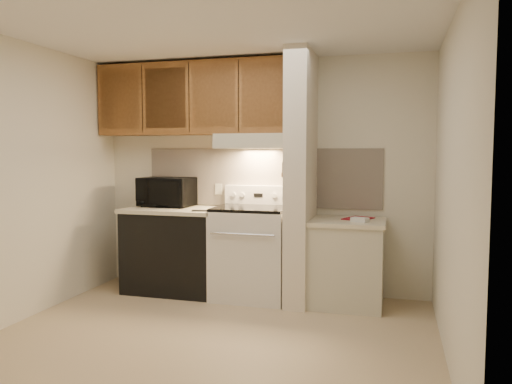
% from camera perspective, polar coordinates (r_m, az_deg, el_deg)
% --- Properties ---
extents(floor, '(3.60, 3.60, 0.00)m').
position_cam_1_polar(floor, '(4.28, -4.91, -16.12)').
color(floor, tan).
rests_on(floor, ground).
extents(ceiling, '(3.60, 3.60, 0.00)m').
position_cam_1_polar(ceiling, '(4.12, -5.17, 18.42)').
color(ceiling, white).
rests_on(ceiling, wall_back).
extents(wall_back, '(3.60, 2.50, 0.02)m').
position_cam_1_polar(wall_back, '(5.44, 0.54, 1.83)').
color(wall_back, silver).
rests_on(wall_back, floor).
extents(wall_left, '(0.02, 3.00, 2.50)m').
position_cam_1_polar(wall_left, '(4.94, -24.96, 1.12)').
color(wall_left, silver).
rests_on(wall_left, floor).
extents(wall_right, '(0.02, 3.00, 2.50)m').
position_cam_1_polar(wall_right, '(3.78, 21.46, 0.28)').
color(wall_right, silver).
rests_on(wall_right, floor).
extents(backsplash, '(2.60, 0.02, 0.63)m').
position_cam_1_polar(backsplash, '(5.43, 0.51, 1.66)').
color(backsplash, '#F4E0CE').
rests_on(backsplash, wall_back).
extents(range_body, '(0.76, 0.65, 0.92)m').
position_cam_1_polar(range_body, '(5.21, -0.46, -7.06)').
color(range_body, silver).
rests_on(range_body, floor).
extents(oven_window, '(0.50, 0.01, 0.30)m').
position_cam_1_polar(oven_window, '(4.90, -1.49, -7.33)').
color(oven_window, black).
rests_on(oven_window, range_body).
extents(oven_handle, '(0.65, 0.02, 0.02)m').
position_cam_1_polar(oven_handle, '(4.83, -1.63, -4.86)').
color(oven_handle, silver).
rests_on(oven_handle, range_body).
extents(cooktop, '(0.74, 0.64, 0.03)m').
position_cam_1_polar(cooktop, '(5.13, -0.46, -1.87)').
color(cooktop, black).
rests_on(cooktop, range_body).
extents(range_backguard, '(0.76, 0.08, 0.20)m').
position_cam_1_polar(range_backguard, '(5.40, 0.38, -0.32)').
color(range_backguard, silver).
rests_on(range_backguard, range_body).
extents(range_display, '(0.10, 0.01, 0.04)m').
position_cam_1_polar(range_display, '(5.36, 0.26, -0.36)').
color(range_display, black).
rests_on(range_display, range_backguard).
extents(range_knob_left_outer, '(0.05, 0.02, 0.05)m').
position_cam_1_polar(range_knob_left_outer, '(5.43, -2.60, -0.30)').
color(range_knob_left_outer, silver).
rests_on(range_knob_left_outer, range_backguard).
extents(range_knob_left_inner, '(0.05, 0.02, 0.05)m').
position_cam_1_polar(range_knob_left_inner, '(5.40, -1.59, -0.32)').
color(range_knob_left_inner, silver).
rests_on(range_knob_left_inner, range_backguard).
extents(range_knob_right_inner, '(0.05, 0.02, 0.05)m').
position_cam_1_polar(range_knob_right_inner, '(5.31, 2.12, -0.41)').
color(range_knob_right_inner, silver).
rests_on(range_knob_right_inner, range_backguard).
extents(range_knob_right_outer, '(0.05, 0.02, 0.05)m').
position_cam_1_polar(range_knob_right_outer, '(5.29, 3.18, -0.43)').
color(range_knob_right_outer, silver).
rests_on(range_knob_right_outer, range_backguard).
extents(dishwasher_front, '(1.00, 0.63, 0.87)m').
position_cam_1_polar(dishwasher_front, '(5.53, -9.29, -6.71)').
color(dishwasher_front, black).
rests_on(dishwasher_front, floor).
extents(left_countertop, '(1.04, 0.67, 0.04)m').
position_cam_1_polar(left_countertop, '(5.46, -9.35, -2.02)').
color(left_countertop, beige).
rests_on(left_countertop, dishwasher_front).
extents(spoon_rest, '(0.21, 0.10, 0.01)m').
position_cam_1_polar(spoon_rest, '(5.11, -6.23, -2.13)').
color(spoon_rest, black).
rests_on(spoon_rest, left_countertop).
extents(teal_jar, '(0.09, 0.09, 0.09)m').
position_cam_1_polar(teal_jar, '(5.78, -11.23, -1.04)').
color(teal_jar, '#205B5F').
rests_on(teal_jar, left_countertop).
extents(outlet, '(0.08, 0.01, 0.12)m').
position_cam_1_polar(outlet, '(5.57, -4.30, 0.33)').
color(outlet, beige).
rests_on(outlet, backsplash).
extents(microwave, '(0.59, 0.41, 0.32)m').
position_cam_1_polar(microwave, '(5.63, -10.16, 0.01)').
color(microwave, black).
rests_on(microwave, left_countertop).
extents(partition_pillar, '(0.22, 0.70, 2.50)m').
position_cam_1_polar(partition_pillar, '(4.99, 5.16, 1.55)').
color(partition_pillar, beige).
rests_on(partition_pillar, floor).
extents(pillar_trim, '(0.01, 0.70, 0.04)m').
position_cam_1_polar(pillar_trim, '(5.01, 3.86, 2.15)').
color(pillar_trim, brown).
rests_on(pillar_trim, partition_pillar).
extents(knife_strip, '(0.02, 0.42, 0.04)m').
position_cam_1_polar(knife_strip, '(4.96, 3.68, 2.36)').
color(knife_strip, black).
rests_on(knife_strip, partition_pillar).
extents(knife_blade_a, '(0.01, 0.03, 0.16)m').
position_cam_1_polar(knife_blade_a, '(4.82, 3.16, 1.10)').
color(knife_blade_a, silver).
rests_on(knife_blade_a, knife_strip).
extents(knife_handle_a, '(0.02, 0.02, 0.10)m').
position_cam_1_polar(knife_handle_a, '(4.80, 3.13, 2.88)').
color(knife_handle_a, black).
rests_on(knife_handle_a, knife_strip).
extents(knife_blade_b, '(0.01, 0.04, 0.18)m').
position_cam_1_polar(knife_blade_b, '(4.89, 3.34, 1.04)').
color(knife_blade_b, silver).
rests_on(knife_blade_b, knife_strip).
extents(knife_handle_b, '(0.02, 0.02, 0.10)m').
position_cam_1_polar(knife_handle_b, '(4.87, 3.32, 2.91)').
color(knife_handle_b, black).
rests_on(knife_handle_b, knife_strip).
extents(knife_blade_c, '(0.01, 0.04, 0.20)m').
position_cam_1_polar(knife_blade_c, '(4.95, 3.50, 0.97)').
color(knife_blade_c, silver).
rests_on(knife_blade_c, knife_strip).
extents(knife_handle_c, '(0.02, 0.02, 0.10)m').
position_cam_1_polar(knife_handle_c, '(4.95, 3.51, 2.93)').
color(knife_handle_c, black).
rests_on(knife_handle_c, knife_strip).
extents(knife_blade_d, '(0.01, 0.04, 0.16)m').
position_cam_1_polar(knife_blade_d, '(5.03, 3.70, 1.25)').
color(knife_blade_d, silver).
rests_on(knife_blade_d, knife_strip).
extents(knife_handle_d, '(0.02, 0.02, 0.10)m').
position_cam_1_polar(knife_handle_d, '(5.04, 3.74, 2.96)').
color(knife_handle_d, black).
rests_on(knife_handle_d, knife_strip).
extents(knife_blade_e, '(0.01, 0.04, 0.18)m').
position_cam_1_polar(knife_blade_e, '(5.11, 3.88, 1.19)').
color(knife_blade_e, silver).
rests_on(knife_blade_e, knife_strip).
extents(knife_handle_e, '(0.02, 0.02, 0.10)m').
position_cam_1_polar(knife_handle_e, '(5.13, 3.95, 2.99)').
color(knife_handle_e, black).
rests_on(knife_handle_e, knife_strip).
extents(oven_mitt, '(0.03, 0.11, 0.26)m').
position_cam_1_polar(oven_mitt, '(5.18, 4.06, 1.24)').
color(oven_mitt, gray).
rests_on(oven_mitt, partition_pillar).
extents(right_cab_base, '(0.70, 0.60, 0.81)m').
position_cam_1_polar(right_cab_base, '(5.04, 10.29, -8.18)').
color(right_cab_base, beige).
rests_on(right_cab_base, floor).
extents(right_countertop, '(0.74, 0.64, 0.04)m').
position_cam_1_polar(right_countertop, '(4.96, 10.36, -3.39)').
color(right_countertop, beige).
rests_on(right_countertop, right_cab_base).
extents(red_folder, '(0.32, 0.36, 0.01)m').
position_cam_1_polar(red_folder, '(5.05, 11.60, -2.98)').
color(red_folder, maroon).
rests_on(red_folder, right_countertop).
extents(white_box, '(0.18, 0.15, 0.04)m').
position_cam_1_polar(white_box, '(4.85, 11.78, -3.11)').
color(white_box, white).
rests_on(white_box, right_countertop).
extents(range_hood, '(0.78, 0.44, 0.15)m').
position_cam_1_polar(range_hood, '(5.22, -0.08, 5.83)').
color(range_hood, beige).
rests_on(range_hood, upper_cabinets).
extents(hood_lip, '(0.78, 0.04, 0.06)m').
position_cam_1_polar(hood_lip, '(5.02, -0.74, 5.36)').
color(hood_lip, beige).
rests_on(hood_lip, range_hood).
extents(upper_cabinets, '(2.18, 0.33, 0.77)m').
position_cam_1_polar(upper_cabinets, '(5.52, -6.98, 10.51)').
color(upper_cabinets, brown).
rests_on(upper_cabinets, wall_back).
extents(cab_door_a, '(0.46, 0.01, 0.63)m').
position_cam_1_polar(cab_door_a, '(5.74, -15.29, 10.15)').
color(cab_door_a, brown).
rests_on(cab_door_a, upper_cabinets).
extents(cab_gap_a, '(0.01, 0.01, 0.73)m').
position_cam_1_polar(cab_gap_a, '(5.61, -12.86, 10.34)').
color(cab_gap_a, black).
rests_on(cab_gap_a, upper_cabinets).
extents(cab_door_b, '(0.46, 0.01, 0.63)m').
position_cam_1_polar(cab_door_b, '(5.49, -10.31, 10.51)').
color(cab_door_b, brown).
rests_on(cab_door_b, upper_cabinets).
extents(cab_gap_b, '(0.01, 0.01, 0.73)m').
position_cam_1_polar(cab_gap_b, '(5.37, -7.66, 10.67)').
color(cab_gap_b, black).
rests_on(cab_gap_b, upper_cabinets).
extents(cab_door_c, '(0.46, 0.01, 0.63)m').
position_cam_1_polar(cab_door_c, '(5.27, -4.88, 10.81)').
color(cab_door_c, brown).
rests_on(cab_door_c, upper_cabinets).
extents(cab_gap_c, '(0.01, 0.01, 0.73)m').
position_cam_1_polar(cab_gap_c, '(5.18, -2.01, 10.93)').
color(cab_gap_c, black).
rests_on(cab_gap_c, upper_cabinets).
extents(cab_door_d, '(0.46, 0.01, 0.63)m').
position_cam_1_polar(cab_door_d, '(5.11, 0.96, 11.02)').
color(cab_door_d, brown).
rests_on(cab_door_d, upper_cabinets).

